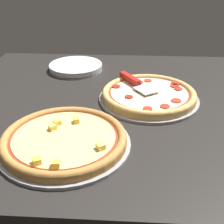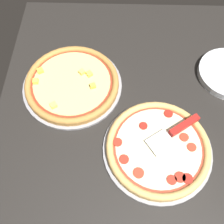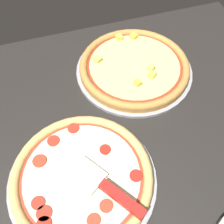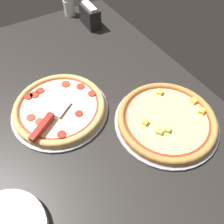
% 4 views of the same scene
% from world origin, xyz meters
% --- Properties ---
extents(ground_plane, '(1.46, 1.12, 0.04)m').
position_xyz_m(ground_plane, '(0.00, 0.00, -0.02)').
color(ground_plane, black).
extents(pizza_pan_front, '(0.37, 0.37, 0.01)m').
position_xyz_m(pizza_pan_front, '(-0.01, -0.03, 0.01)').
color(pizza_pan_front, '#939399').
rests_on(pizza_pan_front, ground_plane).
extents(pizza_front, '(0.35, 0.35, 0.03)m').
position_xyz_m(pizza_front, '(-0.01, -0.03, 0.02)').
color(pizza_front, '#DBAD60').
rests_on(pizza_front, pizza_pan_front).
extents(pizza_pan_back, '(0.38, 0.38, 0.01)m').
position_xyz_m(pizza_pan_back, '(0.25, 0.29, 0.01)').
color(pizza_pan_back, '#939399').
rests_on(pizza_pan_back, ground_plane).
extents(pizza_back, '(0.36, 0.36, 0.04)m').
position_xyz_m(pizza_back, '(0.25, 0.29, 0.02)').
color(pizza_back, '#B77F3D').
rests_on(pizza_back, pizza_pan_back).
extents(serving_spatula, '(0.15, 0.19, 0.02)m').
position_xyz_m(serving_spatula, '(0.05, -0.10, 0.05)').
color(serving_spatula, silver).
rests_on(serving_spatula, pizza_front).
extents(parmesan_shaker, '(0.06, 0.06, 0.10)m').
position_xyz_m(parmesan_shaker, '(-0.66, 0.31, 0.05)').
color(parmesan_shaker, white).
rests_on(parmesan_shaker, ground_plane).
extents(napkin_holder, '(0.14, 0.07, 0.11)m').
position_xyz_m(napkin_holder, '(-0.50, 0.36, 0.05)').
color(napkin_holder, black).
rests_on(napkin_holder, ground_plane).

